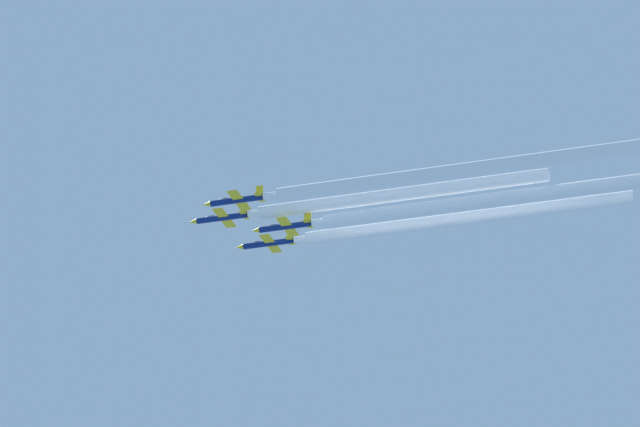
% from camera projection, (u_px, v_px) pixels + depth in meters
% --- Properties ---
extents(jet_lead, '(8.84, 12.88, 3.09)m').
position_uv_depth(jet_lead, '(220.00, 218.00, 386.47)').
color(jet_lead, navy).
extents(jet_left_wingman, '(8.84, 12.88, 3.09)m').
position_uv_depth(jet_left_wingman, '(235.00, 200.00, 375.73)').
color(jet_left_wingman, navy).
extents(jet_right_wingman, '(8.84, 12.88, 3.09)m').
position_uv_depth(jet_right_wingman, '(267.00, 244.00, 393.17)').
color(jet_right_wingman, navy).
extents(jet_slot, '(8.84, 12.88, 3.09)m').
position_uv_depth(jet_slot, '(283.00, 227.00, 382.22)').
color(jet_slot, navy).
extents(smoke_trail_lead, '(2.65, 60.52, 2.65)m').
position_uv_depth(smoke_trail_lead, '(395.00, 195.00, 377.17)').
color(smoke_trail_lead, white).
extents(smoke_trail_left_wingman, '(2.65, 74.60, 2.65)m').
position_uv_depth(smoke_trail_left_wingman, '(451.00, 171.00, 364.63)').
color(smoke_trail_left_wingman, white).
extents(smoke_trail_right_wingman, '(2.65, 68.76, 2.65)m').
position_uv_depth(smoke_trail_right_wingman, '(460.00, 219.00, 382.82)').
color(smoke_trail_right_wingman, white).
extents(smoke_trail_slot, '(2.65, 69.47, 2.65)m').
position_uv_depth(smoke_trail_slot, '(485.00, 201.00, 371.77)').
color(smoke_trail_slot, white).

